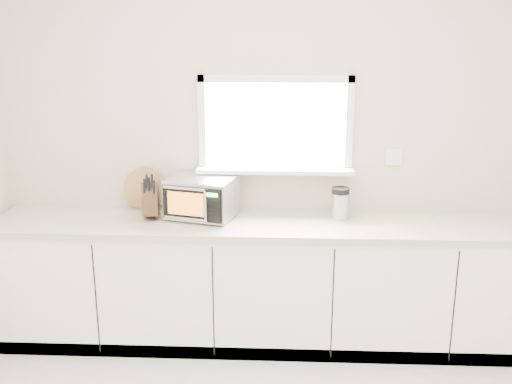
{
  "coord_description": "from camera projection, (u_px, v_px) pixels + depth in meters",
  "views": [
    {
      "loc": [
        0.06,
        -2.25,
        2.26
      ],
      "look_at": [
        -0.12,
        1.55,
        1.17
      ],
      "focal_mm": 42.0,
      "sensor_mm": 36.0,
      "label": 1
    }
  ],
  "objects": [
    {
      "name": "back_wall",
      "position": [
        275.0,
        150.0,
        4.33
      ],
      "size": [
        4.0,
        0.17,
        2.7
      ],
      "color": "beige",
      "rests_on": "ground"
    },
    {
      "name": "cabinets",
      "position": [
        273.0,
        284.0,
        4.3
      ],
      "size": [
        3.92,
        0.6,
        0.88
      ],
      "primitive_type": "cube",
      "color": "white",
      "rests_on": "ground"
    },
    {
      "name": "countertop",
      "position": [
        274.0,
        224.0,
        4.16
      ],
      "size": [
        3.92,
        0.64,
        0.04
      ],
      "primitive_type": "cube",
      "color": "#B4A894",
      "rests_on": "cabinets"
    },
    {
      "name": "microwave",
      "position": [
        202.0,
        197.0,
        4.2
      ],
      "size": [
        0.52,
        0.45,
        0.29
      ],
      "rotation": [
        0.0,
        0.0,
        -0.26
      ],
      "color": "black",
      "rests_on": "countertop"
    },
    {
      "name": "knife_block",
      "position": [
        151.0,
        198.0,
        4.2
      ],
      "size": [
        0.14,
        0.24,
        0.33
      ],
      "rotation": [
        0.0,
        0.0,
        0.13
      ],
      "color": "#4B301A",
      "rests_on": "countertop"
    },
    {
      "name": "cutting_board",
      "position": [
        145.0,
        189.0,
        4.39
      ],
      "size": [
        0.31,
        0.08,
        0.31
      ],
      "primitive_type": "cylinder",
      "rotation": [
        1.4,
        0.0,
        0.0
      ],
      "color": "#AD7B43",
      "rests_on": "countertop"
    },
    {
      "name": "coffee_grinder",
      "position": [
        340.0,
        203.0,
        4.2
      ],
      "size": [
        0.14,
        0.14,
        0.23
      ],
      "rotation": [
        0.0,
        0.0,
        0.09
      ],
      "color": "#B5B7BD",
      "rests_on": "countertop"
    }
  ]
}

